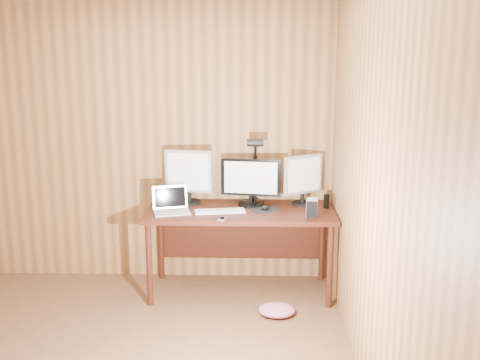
{
  "coord_description": "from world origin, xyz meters",
  "views": [
    {
      "loc": [
        1.06,
        -2.98,
        2.04
      ],
      "look_at": [
        0.93,
        1.58,
        1.02
      ],
      "focal_mm": 42.0,
      "sensor_mm": 36.0,
      "label": 1
    }
  ],
  "objects_px": {
    "hard_drive": "(312,208)",
    "phone": "(222,219)",
    "monitor_right": "(303,178)",
    "desk": "(240,221)",
    "monitor_center": "(251,181)",
    "laptop": "(171,206)",
    "desk_lamp": "(255,160)",
    "monitor_left": "(189,175)",
    "keyboard": "(220,211)",
    "mouse": "(265,207)",
    "speaker": "(326,201)"
  },
  "relations": [
    {
      "from": "phone",
      "to": "desk_lamp",
      "type": "distance_m",
      "value": 0.7
    },
    {
      "from": "hard_drive",
      "to": "mouse",
      "type": "bearing_deg",
      "value": 162.13
    },
    {
      "from": "desk_lamp",
      "to": "monitor_right",
      "type": "bearing_deg",
      "value": -0.59
    },
    {
      "from": "monitor_center",
      "to": "speaker",
      "type": "distance_m",
      "value": 0.67
    },
    {
      "from": "monitor_right",
      "to": "hard_drive",
      "type": "xyz_separation_m",
      "value": [
        0.05,
        -0.37,
        -0.16
      ]
    },
    {
      "from": "keyboard",
      "to": "speaker",
      "type": "bearing_deg",
      "value": 0.51
    },
    {
      "from": "keyboard",
      "to": "phone",
      "type": "xyz_separation_m",
      "value": [
        0.03,
        -0.21,
        -0.0
      ]
    },
    {
      "from": "monitor_center",
      "to": "monitor_right",
      "type": "distance_m",
      "value": 0.46
    },
    {
      "from": "monitor_center",
      "to": "laptop",
      "type": "bearing_deg",
      "value": -152.59
    },
    {
      "from": "monitor_center",
      "to": "laptop",
      "type": "xyz_separation_m",
      "value": [
        -0.67,
        -0.23,
        -0.16
      ]
    },
    {
      "from": "monitor_left",
      "to": "monitor_right",
      "type": "relative_size",
      "value": 1.09
    },
    {
      "from": "keyboard",
      "to": "desk_lamp",
      "type": "xyz_separation_m",
      "value": [
        0.29,
        0.32,
        0.37
      ]
    },
    {
      "from": "monitor_left",
      "to": "mouse",
      "type": "relative_size",
      "value": 4.42
    },
    {
      "from": "desk",
      "to": "monitor_right",
      "type": "relative_size",
      "value": 3.63
    },
    {
      "from": "phone",
      "to": "desk_lamp",
      "type": "relative_size",
      "value": 0.17
    },
    {
      "from": "monitor_right",
      "to": "mouse",
      "type": "distance_m",
      "value": 0.44
    },
    {
      "from": "monitor_right",
      "to": "desk",
      "type": "bearing_deg",
      "value": 157.78
    },
    {
      "from": "phone",
      "to": "desk_lamp",
      "type": "xyz_separation_m",
      "value": [
        0.26,
        0.53,
        0.38
      ]
    },
    {
      "from": "desk",
      "to": "hard_drive",
      "type": "distance_m",
      "value": 0.67
    },
    {
      "from": "keyboard",
      "to": "monitor_left",
      "type": "bearing_deg",
      "value": 127.09
    },
    {
      "from": "monitor_right",
      "to": "keyboard",
      "type": "distance_m",
      "value": 0.79
    },
    {
      "from": "monitor_center",
      "to": "mouse",
      "type": "xyz_separation_m",
      "value": [
        0.12,
        -0.16,
        -0.19
      ]
    },
    {
      "from": "speaker",
      "to": "hard_drive",
      "type": "bearing_deg",
      "value": -119.59
    },
    {
      "from": "monitor_left",
      "to": "hard_drive",
      "type": "height_order",
      "value": "monitor_left"
    },
    {
      "from": "monitor_center",
      "to": "desk_lamp",
      "type": "bearing_deg",
      "value": 74.14
    },
    {
      "from": "monitor_left",
      "to": "phone",
      "type": "distance_m",
      "value": 0.64
    },
    {
      "from": "desk",
      "to": "laptop",
      "type": "xyz_separation_m",
      "value": [
        -0.58,
        -0.15,
        0.17
      ]
    },
    {
      "from": "monitor_left",
      "to": "monitor_center",
      "type": "bearing_deg",
      "value": 7.14
    },
    {
      "from": "desk_lamp",
      "to": "laptop",
      "type": "bearing_deg",
      "value": -150.31
    },
    {
      "from": "laptop",
      "to": "keyboard",
      "type": "height_order",
      "value": "laptop"
    },
    {
      "from": "laptop",
      "to": "desk_lamp",
      "type": "height_order",
      "value": "desk_lamp"
    },
    {
      "from": "monitor_center",
      "to": "desk_lamp",
      "type": "xyz_separation_m",
      "value": [
        0.04,
        0.08,
        0.17
      ]
    },
    {
      "from": "keyboard",
      "to": "speaker",
      "type": "xyz_separation_m",
      "value": [
        0.91,
        0.16,
        0.05
      ]
    },
    {
      "from": "monitor_center",
      "to": "phone",
      "type": "xyz_separation_m",
      "value": [
        -0.22,
        -0.45,
        -0.21
      ]
    },
    {
      "from": "monitor_right",
      "to": "monitor_left",
      "type": "bearing_deg",
      "value": 146.05
    },
    {
      "from": "mouse",
      "to": "desk_lamp",
      "type": "relative_size",
      "value": 0.17
    },
    {
      "from": "mouse",
      "to": "hard_drive",
      "type": "distance_m",
      "value": 0.42
    },
    {
      "from": "monitor_center",
      "to": "keyboard",
      "type": "height_order",
      "value": "monitor_center"
    },
    {
      "from": "mouse",
      "to": "keyboard",
      "type": "bearing_deg",
      "value": -175.35
    },
    {
      "from": "keyboard",
      "to": "phone",
      "type": "bearing_deg",
      "value": -90.95
    },
    {
      "from": "desk_lamp",
      "to": "monitor_center",
      "type": "bearing_deg",
      "value": -108.32
    },
    {
      "from": "phone",
      "to": "keyboard",
      "type": "bearing_deg",
      "value": 116.41
    },
    {
      "from": "monitor_center",
      "to": "hard_drive",
      "type": "xyz_separation_m",
      "value": [
        0.5,
        -0.34,
        -0.14
      ]
    },
    {
      "from": "laptop",
      "to": "hard_drive",
      "type": "distance_m",
      "value": 1.18
    },
    {
      "from": "laptop",
      "to": "keyboard",
      "type": "distance_m",
      "value": 0.41
    },
    {
      "from": "hard_drive",
      "to": "desk_lamp",
      "type": "xyz_separation_m",
      "value": [
        -0.47,
        0.42,
        0.31
      ]
    },
    {
      "from": "mouse",
      "to": "desk",
      "type": "bearing_deg",
      "value": 152.49
    },
    {
      "from": "mouse",
      "to": "phone",
      "type": "xyz_separation_m",
      "value": [
        -0.35,
        -0.3,
        -0.02
      ]
    },
    {
      "from": "hard_drive",
      "to": "phone",
      "type": "relative_size",
      "value": 1.33
    },
    {
      "from": "monitor_center",
      "to": "speaker",
      "type": "relative_size",
      "value": 4.35
    }
  ]
}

